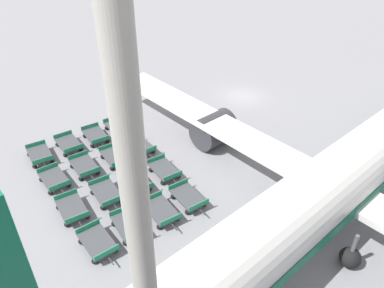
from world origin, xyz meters
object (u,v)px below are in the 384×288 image
baggage_dolly_row_near_col_b (54,179)px  baggage_dolly_row_mid_a_col_d (129,225)px  baggage_dolly_row_far_col_d (188,197)px  baggage_dolly_row_mid_b_col_d (161,211)px  baggage_dolly_row_mid_a_col_a (69,144)px  baggage_dolly_row_far_col_b (140,146)px  baggage_dolly_row_near_col_c (72,209)px  baggage_dolly_row_far_col_a (118,127)px  baggage_dolly_row_far_col_c (164,170)px  baggage_dolly_row_near_col_d (97,242)px  baggage_dolly_row_mid_b_col_a (96,135)px  baggage_dolly_row_mid_b_col_c (136,181)px  apron_light_mast (120,63)px  baggage_dolly_row_mid_a_col_b (84,166)px  baggage_dolly_row_mid_a_col_c (106,193)px  baggage_dolly_row_mid_b_col_b (115,157)px  baggage_dolly_row_near_col_a (40,155)px  airplane (348,173)px

baggage_dolly_row_near_col_b → baggage_dolly_row_mid_a_col_d: (7.14, 2.56, 0.00)m
baggage_dolly_row_mid_a_col_d → baggage_dolly_row_far_col_d: size_ratio=1.01×
baggage_dolly_row_mid_b_col_d → baggage_dolly_row_mid_a_col_a: bearing=-167.1°
baggage_dolly_row_far_col_b → baggage_dolly_row_far_col_d: (7.37, -0.06, 0.00)m
baggage_dolly_row_near_col_b → baggage_dolly_row_near_col_c: 3.70m
baggage_dolly_row_far_col_a → baggage_dolly_row_far_col_c: size_ratio=1.01×
baggage_dolly_row_near_col_d → baggage_dolly_row_far_col_d: 6.67m
baggage_dolly_row_near_col_d → baggage_dolly_row_far_col_b: same height
baggage_dolly_row_mid_a_col_a → baggage_dolly_row_mid_b_col_a: same height
baggage_dolly_row_far_col_b → baggage_dolly_row_far_col_d: same height
baggage_dolly_row_far_col_d → baggage_dolly_row_far_col_b: bearing=179.5°
baggage_dolly_row_near_col_b → baggage_dolly_row_mid_b_col_c: 5.94m
baggage_dolly_row_mid_a_col_d → apron_light_mast: bearing=-19.3°
baggage_dolly_row_far_col_b → baggage_dolly_row_mid_a_col_b: bearing=-88.9°
baggage_dolly_row_near_col_b → baggage_dolly_row_mid_a_col_b: 2.39m
baggage_dolly_row_near_col_c → apron_light_mast: 21.58m
baggage_dolly_row_mid_b_col_d → baggage_dolly_row_mid_b_col_c: bearing=-179.1°
baggage_dolly_row_mid_a_col_c → baggage_dolly_row_mid_b_col_b: (-3.65, 2.24, 0.00)m
baggage_dolly_row_mid_a_col_d → baggage_dolly_row_far_col_d: (-0.15, 4.50, 0.00)m
baggage_dolly_row_mid_a_col_c → baggage_dolly_row_mid_b_col_d: bearing=32.5°
baggage_dolly_row_mid_b_col_c → baggage_dolly_row_far_col_c: (-0.02, 2.39, 0.00)m
baggage_dolly_row_mid_a_col_c → baggage_dolly_row_mid_b_col_d: 4.30m
baggage_dolly_row_near_col_a → baggage_dolly_row_near_col_d: 11.02m
baggage_dolly_row_mid_b_col_c → baggage_dolly_row_far_col_b: size_ratio=0.99×
baggage_dolly_row_near_col_a → baggage_dolly_row_near_col_c: (7.39, 0.13, 0.00)m
baggage_dolly_row_far_col_b → baggage_dolly_row_mid_a_col_a: bearing=-126.6°
baggage_dolly_row_far_col_a → baggage_dolly_row_far_col_b: 3.75m
baggage_dolly_row_mid_a_col_b → baggage_dolly_row_far_col_d: 8.66m
baggage_dolly_row_near_col_c → baggage_dolly_row_mid_a_col_a: bearing=163.4°
baggage_dolly_row_mid_b_col_c → baggage_dolly_row_far_col_b: bearing=149.1°
baggage_dolly_row_far_col_d → baggage_dolly_row_near_col_a: bearing=-146.3°
airplane → baggage_dolly_row_mid_b_col_a: (-17.03, -10.39, -2.66)m
baggage_dolly_row_near_col_c → baggage_dolly_row_mid_a_col_d: size_ratio=1.00×
baggage_dolly_row_mid_a_col_a → baggage_dolly_row_far_col_d: bearing=23.4°
baggage_dolly_row_far_col_a → baggage_dolly_row_near_col_d: bearing=-29.3°
baggage_dolly_row_near_col_b → baggage_dolly_row_far_col_d: bearing=45.3°
baggage_dolly_row_far_col_a → baggage_dolly_row_near_col_a: bearing=-86.4°
baggage_dolly_row_mid_a_col_b → baggage_dolly_row_far_col_c: same height
baggage_dolly_row_near_col_d → apron_light_mast: (11.36, -1.89, 15.44)m
baggage_dolly_row_mid_b_col_b → baggage_dolly_row_far_col_d: size_ratio=1.00×
baggage_dolly_row_near_col_a → baggage_dolly_row_near_col_b: (3.69, 0.05, 0.00)m
baggage_dolly_row_mid_a_col_a → baggage_dolly_row_far_col_d: size_ratio=1.01×
baggage_dolly_row_mid_b_col_a → apron_light_mast: apron_light_mast is taller
baggage_dolly_row_mid_a_col_a → baggage_dolly_row_mid_b_col_d: (11.04, 2.52, 0.00)m
baggage_dolly_row_mid_b_col_b → apron_light_mast: bearing=-18.5°
baggage_dolly_row_near_col_b → baggage_dolly_row_mid_a_col_c: same height
baggage_dolly_row_mid_a_col_b → baggage_dolly_row_mid_a_col_d: bearing=1.5°
airplane → baggage_dolly_row_near_col_a: size_ratio=13.89×
baggage_dolly_row_near_col_d → baggage_dolly_row_far_col_c: same height
baggage_dolly_row_mid_a_col_d → baggage_dolly_row_mid_b_col_b: same height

